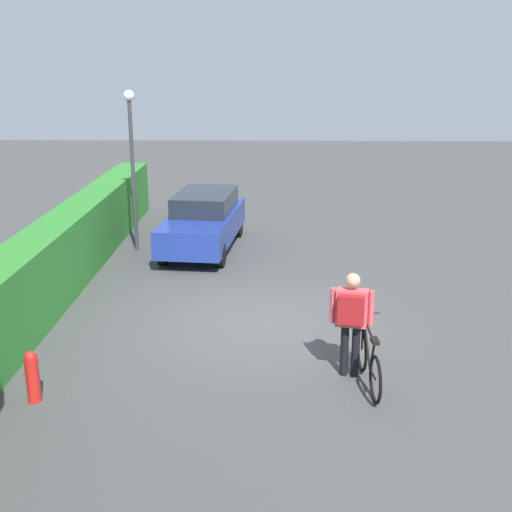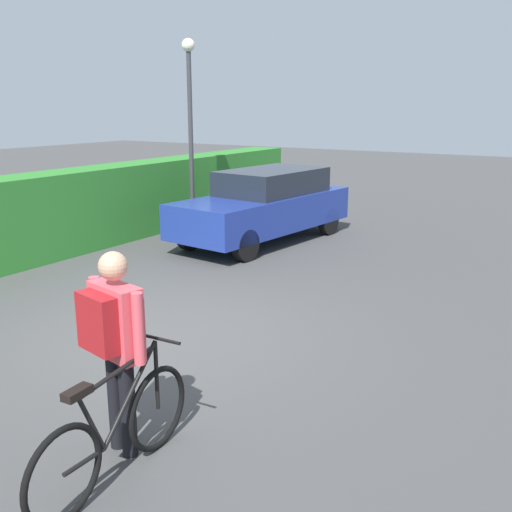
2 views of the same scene
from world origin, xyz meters
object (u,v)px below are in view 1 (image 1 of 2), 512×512
at_px(bicycle, 368,361).
at_px(person_rider, 351,315).
at_px(parked_car_near, 204,220).
at_px(fire_hydrant, 32,376).
at_px(street_lamp, 132,149).

relative_size(bicycle, person_rider, 1.02).
height_order(parked_car_near, fire_hydrant, parked_car_near).
relative_size(parked_car_near, person_rider, 2.58).
relative_size(parked_car_near, fire_hydrant, 5.52).
xyz_separation_m(bicycle, fire_hydrant, (-0.62, 5.04, 0.01)).
xyz_separation_m(bicycle, street_lamp, (7.47, 5.09, 2.30)).
bearing_deg(street_lamp, bicycle, -145.74).
height_order(bicycle, person_rider, person_rider).
xyz_separation_m(street_lamp, fire_hydrant, (-8.09, -0.05, -2.29)).
distance_m(bicycle, person_rider, 0.76).
relative_size(bicycle, fire_hydrant, 2.18).
xyz_separation_m(person_rider, street_lamp, (7.18, 4.83, 1.65)).
distance_m(bicycle, street_lamp, 9.33).
bearing_deg(street_lamp, parked_car_near, -84.03).
relative_size(parked_car_near, street_lamp, 1.07).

